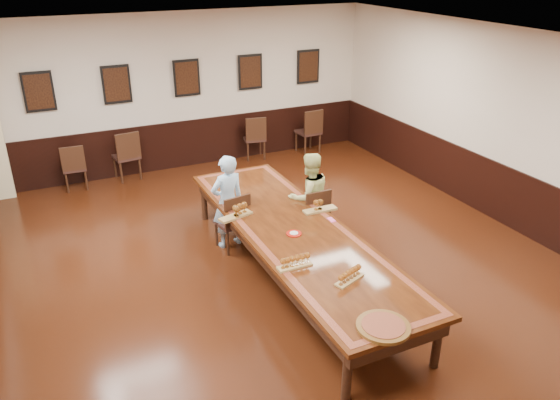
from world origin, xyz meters
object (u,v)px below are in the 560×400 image
spare_chair_a (74,166)px  spare_chair_d (308,130)px  chair_woman (312,214)px  spare_chair_c (254,137)px  conference_table (295,239)px  person_woman (309,197)px  chair_man (232,220)px  carved_platter (383,327)px  spare_chair_b (126,155)px  person_man (228,202)px

spare_chair_a → spare_chair_d: (5.10, -0.05, 0.05)m
chair_woman → spare_chair_c: 4.01m
conference_table → person_woman: bearing=52.9°
chair_man → carved_platter: size_ratio=1.41×
person_woman → conference_table: 1.21m
spare_chair_a → spare_chair_d: size_ratio=0.89×
spare_chair_d → person_woman: 4.18m
chair_man → spare_chair_b: (-0.91, 3.60, 0.04)m
spare_chair_c → person_man: bearing=70.6°
chair_woman → carved_platter: size_ratio=1.39×
chair_woman → person_woman: size_ratio=0.64×
chair_man → spare_chair_a: bearing=-70.5°
person_man → spare_chair_d: bearing=-142.8°
spare_chair_d → person_man: bearing=42.4°
spare_chair_c → carved_platter: bearing=86.8°
conference_table → spare_chair_d: bearing=60.0°
spare_chair_c → person_woman: bearing=89.2°
spare_chair_b → conference_table: 4.99m
carved_platter → conference_table: bearing=86.0°
chair_woman → spare_chair_d: 4.26m
spare_chair_b → chair_man: bearing=96.3°
spare_chair_b → spare_chair_d: spare_chair_d is taller
person_man → spare_chair_b: bearing=-84.9°
person_man → spare_chair_c: bearing=-127.8°
chair_woman → carved_platter: (-0.89, -3.16, 0.31)m
spare_chair_d → carved_platter: 7.51m
chair_man → conference_table: bearing=103.7°
chair_woman → spare_chair_d: spare_chair_d is taller
spare_chair_c → person_man: person_man is taller
spare_chair_a → person_man: person_man is taller
spare_chair_b → conference_table: size_ratio=0.20×
spare_chair_a → person_woman: 4.90m
chair_man → carved_platter: bearing=86.3°
chair_woman → person_man: (-1.25, 0.42, 0.28)m
chair_man → spare_chair_c: (1.90, 3.63, 0.02)m
spare_chair_c → spare_chair_d: spare_chair_d is taller
spare_chair_b → chair_woman: bearing=110.7°
spare_chair_a → conference_table: spare_chair_a is taller
person_woman → carved_platter: person_woman is taller
spare_chair_a → conference_table: bearing=120.2°
person_woman → conference_table: bearing=51.7°
conference_table → person_man: bearing=112.0°
spare_chair_b → conference_table: (1.41, -4.78, 0.10)m
chair_man → spare_chair_b: bearing=-85.1°
spare_chair_b → spare_chair_c: size_ratio=1.05×
chair_man → person_man: bearing=-90.0°
spare_chair_b → carved_platter: spare_chair_b is taller
chair_man → spare_chair_a: (-1.92, 3.51, -0.01)m
chair_man → spare_chair_c: size_ratio=0.96×
person_man → person_woman: person_man is taller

